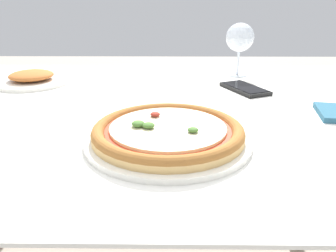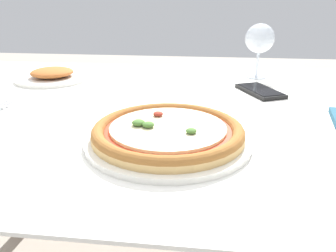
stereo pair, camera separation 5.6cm
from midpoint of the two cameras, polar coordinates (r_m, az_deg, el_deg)
The scene contains 5 objects.
dining_table at distance 0.81m, azimuth -8.47°, elevation -1.74°, with size 1.45×0.94×0.73m.
pizza_plate at distance 0.56m, azimuth -2.85°, elevation -1.28°, with size 0.29×0.29×0.04m.
wine_glass_far_left at distance 1.06m, azimuth 10.90°, elevation 14.74°, with size 0.09×0.09×0.16m.
cell_phone at distance 0.91m, azimuth 11.49°, elevation 6.40°, with size 0.12×0.16×0.01m.
side_plate at distance 1.05m, azimuth -24.08°, elevation 7.53°, with size 0.22×0.22×0.04m.
Camera 1 is at (0.10, -0.74, 0.96)m, focal length 35.00 mm.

